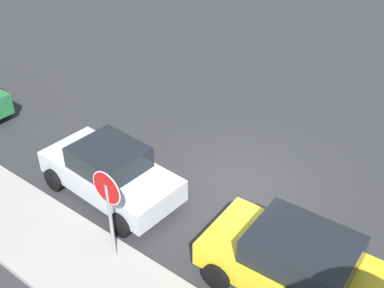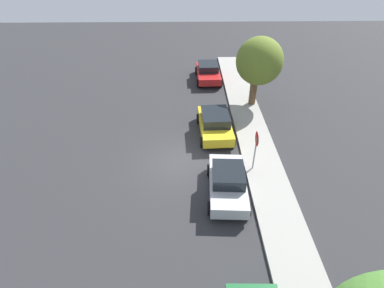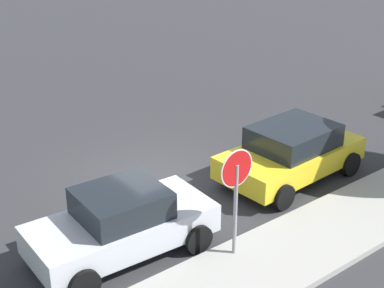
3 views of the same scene
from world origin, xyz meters
name	(u,v)px [view 2 (image 2 of 3)]	position (x,y,z in m)	size (l,w,h in m)	color
ground_plane	(180,162)	(0.00, 0.00, 0.00)	(60.00, 60.00, 0.00)	#2D2D30
sidewalk_curb	(261,160)	(0.00, 4.58, 0.07)	(32.00, 2.09, 0.14)	#9E9B93
stop_sign	(256,145)	(0.78, 3.93, 1.70)	(0.79, 0.08, 2.47)	gray
parked_car_silver	(228,182)	(2.48, 2.35, 0.74)	(3.93, 2.10, 1.49)	silver
parked_car_yellow	(215,123)	(-2.80, 2.17, 0.76)	(4.04, 2.22, 1.47)	yellow
parked_car_red	(208,72)	(-10.97, 2.25, 0.71)	(3.92, 2.14, 1.38)	red
street_tree_mid_block	(259,62)	(-6.52, 5.35, 3.28)	(3.17, 3.17, 4.94)	brown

